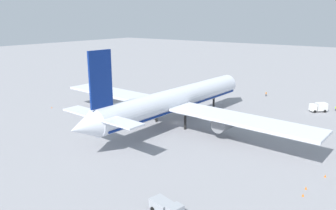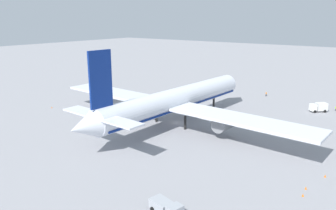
{
  "view_description": "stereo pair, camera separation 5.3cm",
  "coord_description": "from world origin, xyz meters",
  "px_view_note": "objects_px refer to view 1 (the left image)",
  "views": [
    {
      "loc": [
        -74.65,
        -52.11,
        29.64
      ],
      "look_at": [
        -3.21,
        0.68,
        5.96
      ],
      "focal_mm": 35.19,
      "sensor_mm": 36.0,
      "label": 1
    },
    {
      "loc": [
        -74.62,
        -52.15,
        29.64
      ],
      "look_at": [
        -3.21,
        0.68,
        5.96
      ],
      "focal_mm": 35.19,
      "sensor_mm": 36.0,
      "label": 2
    }
  ],
  "objects_px": {
    "service_truck_2": "(319,107)",
    "traffic_cone_0": "(303,195)",
    "ground_worker_1": "(266,94)",
    "traffic_cone_1": "(306,188)",
    "traffic_cone_3": "(325,176)",
    "baggage_cart_0": "(195,87)",
    "service_truck_0": "(167,208)",
    "traffic_cone_2": "(52,107)",
    "airliner": "(174,101)",
    "ground_worker_2": "(336,108)"
  },
  "relations": [
    {
      "from": "service_truck_2",
      "to": "traffic_cone_0",
      "type": "bearing_deg",
      "value": -169.72
    },
    {
      "from": "ground_worker_1",
      "to": "traffic_cone_1",
      "type": "xyz_separation_m",
      "value": [
        -65.81,
        -31.77,
        -0.6
      ]
    },
    {
      "from": "traffic_cone_3",
      "to": "baggage_cart_0",
      "type": "bearing_deg",
      "value": 49.76
    },
    {
      "from": "service_truck_0",
      "to": "traffic_cone_1",
      "type": "relative_size",
      "value": 11.27
    },
    {
      "from": "service_truck_0",
      "to": "traffic_cone_2",
      "type": "bearing_deg",
      "value": 68.62
    },
    {
      "from": "traffic_cone_0",
      "to": "traffic_cone_2",
      "type": "height_order",
      "value": "same"
    },
    {
      "from": "service_truck_2",
      "to": "ground_worker_1",
      "type": "xyz_separation_m",
      "value": [
        11.23,
        21.6,
        -0.73
      ]
    },
    {
      "from": "baggage_cart_0",
      "to": "traffic_cone_3",
      "type": "height_order",
      "value": "baggage_cart_0"
    },
    {
      "from": "airliner",
      "to": "traffic_cone_1",
      "type": "height_order",
      "value": "airliner"
    },
    {
      "from": "airliner",
      "to": "service_truck_0",
      "type": "height_order",
      "value": "airliner"
    },
    {
      "from": "ground_worker_2",
      "to": "traffic_cone_3",
      "type": "distance_m",
      "value": 52.55
    },
    {
      "from": "traffic_cone_3",
      "to": "service_truck_2",
      "type": "bearing_deg",
      "value": 14.06
    },
    {
      "from": "service_truck_2",
      "to": "traffic_cone_3",
      "type": "xyz_separation_m",
      "value": [
        -47.56,
        -11.91,
        -1.33
      ]
    },
    {
      "from": "service_truck_2",
      "to": "traffic_cone_3",
      "type": "distance_m",
      "value": 49.05
    },
    {
      "from": "service_truck_2",
      "to": "traffic_cone_2",
      "type": "distance_m",
      "value": 88.33
    },
    {
      "from": "airliner",
      "to": "traffic_cone_0",
      "type": "height_order",
      "value": "airliner"
    },
    {
      "from": "traffic_cone_0",
      "to": "traffic_cone_3",
      "type": "distance_m",
      "value": 9.94
    },
    {
      "from": "service_truck_2",
      "to": "traffic_cone_3",
      "type": "bearing_deg",
      "value": -165.94
    },
    {
      "from": "traffic_cone_0",
      "to": "traffic_cone_1",
      "type": "xyz_separation_m",
      "value": [
        2.81,
        0.24,
        0.0
      ]
    },
    {
      "from": "airliner",
      "to": "traffic_cone_1",
      "type": "relative_size",
      "value": 149.75
    },
    {
      "from": "ground_worker_2",
      "to": "traffic_cone_3",
      "type": "xyz_separation_m",
      "value": [
        -52.0,
        -7.56,
        -0.58
      ]
    },
    {
      "from": "ground_worker_1",
      "to": "traffic_cone_3",
      "type": "xyz_separation_m",
      "value": [
        -58.79,
        -33.51,
        -0.6
      ]
    },
    {
      "from": "airliner",
      "to": "traffic_cone_3",
      "type": "relative_size",
      "value": 149.75
    },
    {
      "from": "airliner",
      "to": "service_truck_2",
      "type": "distance_m",
      "value": 49.11
    },
    {
      "from": "ground_worker_2",
      "to": "traffic_cone_1",
      "type": "bearing_deg",
      "value": -174.36
    },
    {
      "from": "service_truck_0",
      "to": "ground_worker_1",
      "type": "distance_m",
      "value": 88.43
    },
    {
      "from": "service_truck_0",
      "to": "ground_worker_2",
      "type": "height_order",
      "value": "service_truck_0"
    },
    {
      "from": "traffic_cone_2",
      "to": "traffic_cone_3",
      "type": "distance_m",
      "value": 85.5
    },
    {
      "from": "ground_worker_2",
      "to": "traffic_cone_2",
      "type": "bearing_deg",
      "value": 124.36
    },
    {
      "from": "airliner",
      "to": "ground_worker_1",
      "type": "relative_size",
      "value": 47.75
    },
    {
      "from": "ground_worker_2",
      "to": "airliner",
      "type": "bearing_deg",
      "value": 140.98
    },
    {
      "from": "service_truck_0",
      "to": "ground_worker_2",
      "type": "bearing_deg",
      "value": -6.73
    },
    {
      "from": "ground_worker_1",
      "to": "baggage_cart_0",
      "type": "bearing_deg",
      "value": 101.48
    },
    {
      "from": "airliner",
      "to": "baggage_cart_0",
      "type": "height_order",
      "value": "airliner"
    },
    {
      "from": "service_truck_0",
      "to": "service_truck_2",
      "type": "distance_m",
      "value": 75.83
    },
    {
      "from": "service_truck_2",
      "to": "traffic_cone_3",
      "type": "relative_size",
      "value": 9.96
    },
    {
      "from": "traffic_cone_0",
      "to": "traffic_cone_3",
      "type": "height_order",
      "value": "same"
    },
    {
      "from": "service_truck_2",
      "to": "ground_worker_1",
      "type": "distance_m",
      "value": 24.35
    },
    {
      "from": "baggage_cart_0",
      "to": "traffic_cone_2",
      "type": "bearing_deg",
      "value": 157.01
    },
    {
      "from": "ground_worker_1",
      "to": "traffic_cone_2",
      "type": "bearing_deg",
      "value": 139.13
    },
    {
      "from": "ground_worker_2",
      "to": "ground_worker_1",
      "type": "bearing_deg",
      "value": 75.33
    },
    {
      "from": "traffic_cone_3",
      "to": "traffic_cone_0",
      "type": "bearing_deg",
      "value": 171.34
    },
    {
      "from": "service_truck_2",
      "to": "traffic_cone_1",
      "type": "xyz_separation_m",
      "value": [
        -54.58,
        -10.17,
        -1.33
      ]
    },
    {
      "from": "service_truck_0",
      "to": "ground_worker_2",
      "type": "distance_m",
      "value": 80.65
    },
    {
      "from": "ground_worker_1",
      "to": "traffic_cone_3",
      "type": "distance_m",
      "value": 67.67
    },
    {
      "from": "airliner",
      "to": "ground_worker_1",
      "type": "height_order",
      "value": "airliner"
    },
    {
      "from": "service_truck_0",
      "to": "traffic_cone_2",
      "type": "distance_m",
      "value": 73.55
    },
    {
      "from": "traffic_cone_3",
      "to": "airliner",
      "type": "bearing_deg",
      "value": 77.63
    },
    {
      "from": "traffic_cone_0",
      "to": "airliner",
      "type": "bearing_deg",
      "value": 64.87
    },
    {
      "from": "ground_worker_2",
      "to": "traffic_cone_0",
      "type": "distance_m",
      "value": 62.13
    }
  ]
}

